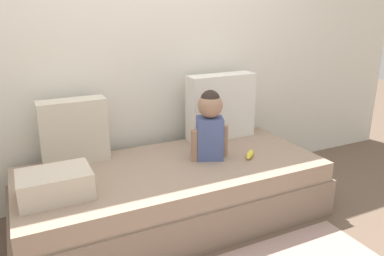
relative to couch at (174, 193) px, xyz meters
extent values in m
plane|color=brown|center=(0.00, 0.00, -0.20)|extent=(12.00, 12.00, 0.00)
cube|color=silver|center=(0.00, 0.60, 0.93)|extent=(5.32, 0.10, 2.27)
cube|color=#826C5B|center=(0.00, 0.00, -0.07)|extent=(2.12, 0.93, 0.27)
cube|color=gray|center=(0.00, 0.00, 0.14)|extent=(2.05, 0.90, 0.14)
cube|color=beige|center=(-0.58, 0.37, 0.43)|extent=(0.45, 0.16, 0.45)
cube|color=silver|center=(0.58, 0.37, 0.47)|extent=(0.56, 0.16, 0.53)
cube|color=#4C5B93|center=(0.29, 0.01, 0.36)|extent=(0.22, 0.20, 0.30)
sphere|color=#9E755B|center=(0.29, 0.01, 0.60)|extent=(0.18, 0.18, 0.18)
sphere|color=#2D231E|center=(0.29, 0.01, 0.64)|extent=(0.14, 0.14, 0.14)
cylinder|color=#9E755B|center=(0.17, 0.01, 0.32)|extent=(0.06, 0.06, 0.23)
cylinder|color=#9E755B|center=(0.40, 0.01, 0.32)|extent=(0.06, 0.06, 0.23)
ellipsoid|color=yellow|center=(0.56, -0.10, 0.23)|extent=(0.15, 0.15, 0.04)
cube|color=beige|center=(-0.78, -0.12, 0.29)|extent=(0.40, 0.28, 0.16)
camera|label=1|loc=(-0.92, -2.18, 1.25)|focal=35.04mm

